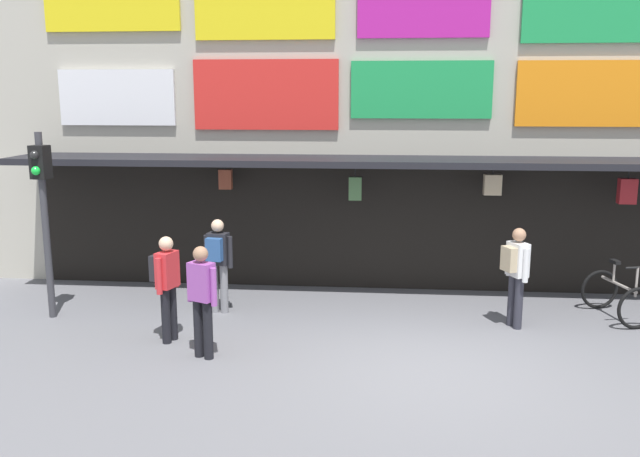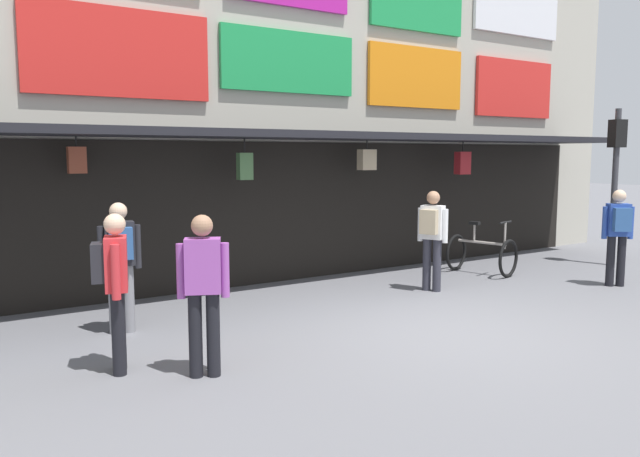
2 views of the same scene
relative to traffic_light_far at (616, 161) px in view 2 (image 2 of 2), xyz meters
The scene contains 9 objects.
ground_plane 6.92m from the traffic_light_far, 165.08° to the right, with size 80.00×80.00×0.00m, color slate.
shopfront 7.21m from the traffic_light_far, 155.70° to the left, with size 18.00×2.60×8.00m.
traffic_light_far is the anchor object (origin of this frame).
bicycle_parked 3.55m from the traffic_light_far, 165.43° to the left, with size 0.98×1.30×1.05m.
pedestrian_in_green 2.58m from the traffic_light_far, 145.77° to the right, with size 0.48×0.47×1.68m.
pedestrian_in_yellow 5.00m from the traffic_light_far, behind, with size 0.45×0.49×1.68m.
pedestrian_in_red 9.98m from the traffic_light_far, behind, with size 0.52×0.40×1.68m.
pedestrian_in_white 10.48m from the traffic_light_far, behind, with size 0.43×0.51×1.68m.
pedestrian_in_black 9.84m from the traffic_light_far, behind, with size 0.49×0.35×1.68m.
Camera 2 is at (-5.72, -5.78, 2.28)m, focal length 35.30 mm.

